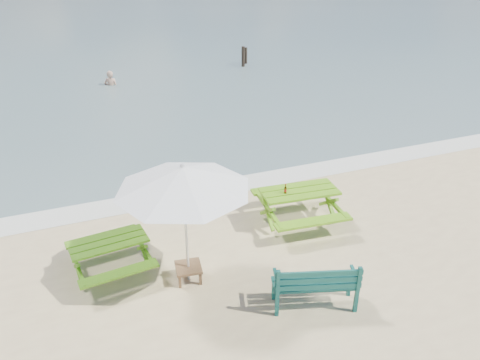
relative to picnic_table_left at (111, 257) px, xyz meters
name	(u,v)px	position (x,y,z in m)	size (l,w,h in m)	color
foam_strip	(198,191)	(2.63, 2.61, -0.34)	(22.00, 0.90, 0.01)	silver
picnic_table_left	(111,257)	(0.00, 0.00, 0.00)	(1.67, 1.82, 0.72)	#569B17
picnic_table_right	(299,207)	(4.40, 0.29, 0.06)	(1.95, 2.13, 0.85)	#5D9716
park_bench	(314,292)	(3.31, -2.39, -0.05)	(1.61, 0.95, 0.94)	#114740
side_table	(189,272)	(1.38, -0.85, -0.17)	(0.57, 0.57, 0.33)	brown
patio_umbrella	(183,178)	(1.38, -0.85, 1.90)	(2.83, 2.83, 2.48)	silver
beer_bottle	(285,190)	(4.03, 0.28, 0.58)	(0.06, 0.06, 0.23)	#924915
swimmer	(112,89)	(1.90, 14.27, -0.54)	(0.75, 0.62, 1.75)	tan
mooring_pilings	(244,58)	(9.23, 15.66, 0.05)	(0.57, 0.77, 1.27)	black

